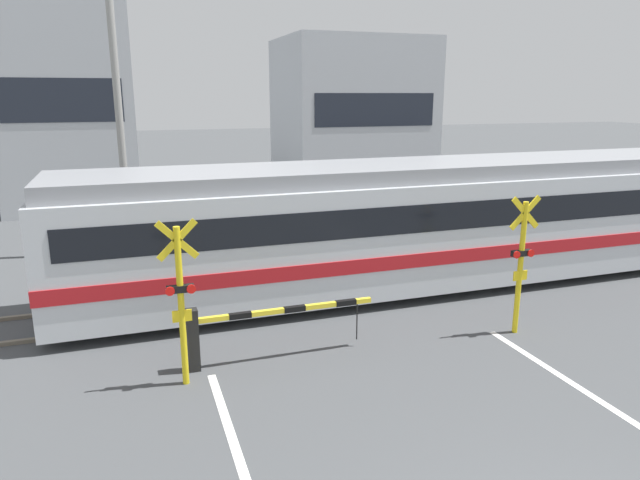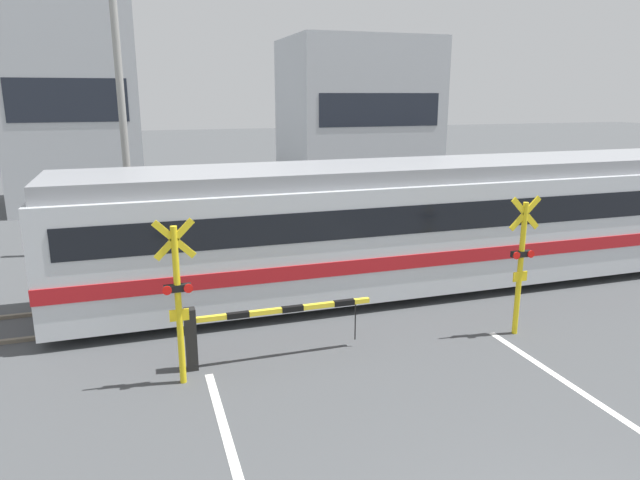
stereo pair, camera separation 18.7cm
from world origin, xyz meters
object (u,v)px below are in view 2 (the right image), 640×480
object	(u,v)px
commuter_train	(484,216)
crossing_signal_right	(521,260)
crossing_barrier_near	(237,325)
pedestrian	(290,211)
crossing_barrier_far	(354,232)
crossing_signal_left	(178,295)

from	to	relation	value
commuter_train	crossing_signal_right	world-z (taller)	commuter_train
commuter_train	crossing_barrier_near	size ratio (longest dim) A/B	6.09
commuter_train	crossing_signal_right	bearing A→B (deg)	-112.39
pedestrian	crossing_barrier_near	bearing A→B (deg)	-110.83
commuter_train	crossing_barrier_far	xyz separation A→B (m)	(-2.44, 3.09, -0.96)
crossing_barrier_near	crossing_signal_right	distance (m)	5.76
pedestrian	crossing_barrier_far	bearing A→B (deg)	-66.99
crossing_signal_left	crossing_signal_right	bearing A→B (deg)	0.00
commuter_train	crossing_signal_left	xyz separation A→B (m)	(-8.13, -3.42, -0.12)
crossing_barrier_near	crossing_signal_right	world-z (taller)	crossing_signal_right
crossing_barrier_far	crossing_signal_right	bearing A→B (deg)	-80.97
crossing_barrier_near	crossing_signal_right	xyz separation A→B (m)	(5.68, -0.44, 0.84)
pedestrian	commuter_train	bearing A→B (deg)	-58.46
crossing_signal_right	pedestrian	bearing A→B (deg)	103.54
crossing_barrier_far	crossing_signal_left	bearing A→B (deg)	-131.10
crossing_barrier_far	crossing_barrier_near	bearing A→B (deg)	-127.44
crossing_barrier_near	crossing_barrier_far	world-z (taller)	same
crossing_barrier_near	commuter_train	bearing A→B (deg)	22.78
crossing_signal_right	crossing_signal_left	bearing A→B (deg)	180.00
crossing_barrier_far	crossing_signal_right	distance (m)	6.65
commuter_train	crossing_barrier_near	xyz separation A→B (m)	(-7.09, -2.98, -0.96)
commuter_train	crossing_signal_right	distance (m)	3.70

